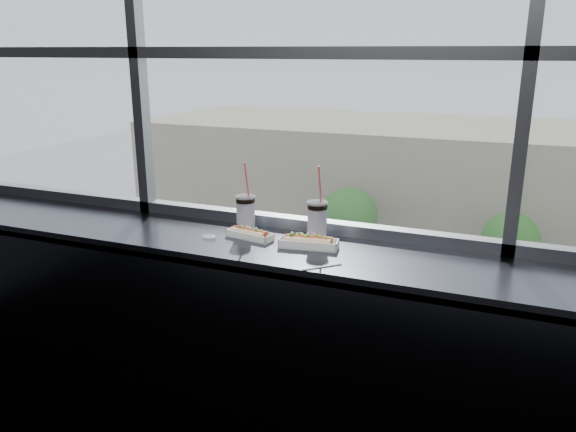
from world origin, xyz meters
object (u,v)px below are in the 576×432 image
at_px(hotdog_tray_left, 250,234).
at_px(tree_left, 349,216).
at_px(car_near_a, 150,327).
at_px(pedestrian_a, 401,264).
at_px(hotdog_tray_right, 309,242).
at_px(tree_center, 510,241).
at_px(car_near_b, 249,349).
at_px(car_far_a, 305,279).
at_px(car_far_b, 502,308).
at_px(car_near_c, 462,391).
at_px(loose_straw, 322,267).
at_px(wrapper, 209,236).
at_px(soda_cup_right, 317,220).
at_px(soda_cup_left, 246,213).
at_px(pedestrian_b, 480,274).

distance_m(hotdog_tray_left, tree_left, 30.40).
height_order(car_near_a, pedestrian_a, car_near_a).
bearing_deg(hotdog_tray_right, pedestrian_a, 90.09).
height_order(hotdog_tray_left, tree_center, hotdog_tray_left).
xyz_separation_m(car_near_b, tree_center, (9.68, 12.00, 2.19)).
bearing_deg(tree_center, pedestrian_a, 178.42).
relative_size(hotdog_tray_left, car_far_a, 0.04).
bearing_deg(car_far_b, hotdog_tray_left, 172.56).
distance_m(car_far_a, car_far_b, 10.09).
relative_size(car_far_a, car_near_c, 0.84).
distance_m(loose_straw, tree_left, 30.73).
xyz_separation_m(loose_straw, car_near_b, (-8.55, 16.49, -11.04)).
bearing_deg(wrapper, car_near_b, 115.82).
relative_size(soda_cup_right, car_far_a, 0.07).
xyz_separation_m(soda_cup_right, car_near_a, (-13.37, 16.16, -11.12)).
xyz_separation_m(soda_cup_left, pedestrian_b, (0.32, 28.20, -11.10)).
xyz_separation_m(car_near_b, car_near_c, (8.52, 0.00, 0.14)).
distance_m(loose_straw, wrapper, 0.68).
xyz_separation_m(loose_straw, tree_center, (1.13, 28.49, -8.85)).
xyz_separation_m(car_far_a, tree_center, (10.18, 4.00, 2.24)).
height_order(wrapper, car_near_a, wrapper).
distance_m(loose_straw, car_near_a, 23.99).
bearing_deg(car_far_a, hotdog_tray_left, -158.98).
bearing_deg(car_near_c, soda_cup_left, -175.79).
distance_m(soda_cup_right, car_far_b, 26.62).
relative_size(loose_straw, pedestrian_a, 0.10).
distance_m(hotdog_tray_right, soda_cup_left, 0.39).
relative_size(car_near_c, tree_center, 1.43).
height_order(car_far_b, pedestrian_b, pedestrian_b).
bearing_deg(hotdog_tray_left, soda_cup_right, 24.29).
bearing_deg(car_near_b, car_far_b, -52.24).
relative_size(car_far_a, car_near_a, 0.93).
bearing_deg(hotdog_tray_left, car_far_b, 96.82).
distance_m(soda_cup_left, tree_left, 30.35).
height_order(car_near_b, car_near_c, car_near_c).
bearing_deg(soda_cup_left, car_near_c, 88.29).
distance_m(car_near_a, tree_left, 13.52).
distance_m(soda_cup_left, pedestrian_b, 30.31).
height_order(wrapper, car_far_a, wrapper).
distance_m(car_far_b, pedestrian_b, 4.21).
bearing_deg(car_far_a, car_near_a, 152.39).
bearing_deg(hotdog_tray_left, car_near_a, 139.14).
relative_size(car_near_b, car_far_b, 0.95).
relative_size(car_far_b, pedestrian_a, 3.25).
height_order(car_near_c, car_near_a, car_near_c).
height_order(car_near_c, tree_center, tree_center).
xyz_separation_m(car_far_a, tree_left, (1.24, 4.00, 2.59)).
bearing_deg(tree_center, soda_cup_left, -93.35).
xyz_separation_m(car_near_b, car_far_a, (-0.50, 8.00, -0.05)).
distance_m(soda_cup_left, car_near_b, 21.22).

